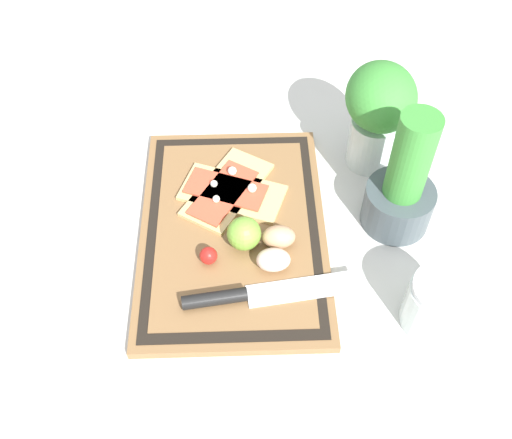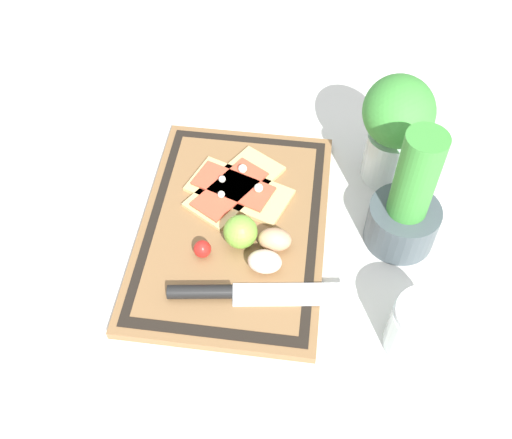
% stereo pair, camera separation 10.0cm
% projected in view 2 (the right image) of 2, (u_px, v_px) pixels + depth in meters
% --- Properties ---
extents(ground_plane, '(6.00, 6.00, 0.00)m').
position_uv_depth(ground_plane, '(234.00, 230.00, 1.03)').
color(ground_plane, silver).
extents(cutting_board, '(0.46, 0.31, 0.02)m').
position_uv_depth(cutting_board, '(233.00, 227.00, 1.02)').
color(cutting_board, brown).
rests_on(cutting_board, ground_plane).
extents(pizza_slice_near, '(0.20, 0.17, 0.02)m').
position_uv_depth(pizza_slice_near, '(234.00, 187.00, 1.06)').
color(pizza_slice_near, tan).
rests_on(pizza_slice_near, cutting_board).
extents(pizza_slice_far, '(0.15, 0.20, 0.02)m').
position_uv_depth(pizza_slice_far, '(239.00, 189.00, 1.05)').
color(pizza_slice_far, tan).
rests_on(pizza_slice_far, cutting_board).
extents(knife, '(0.07, 0.28, 0.02)m').
position_uv_depth(knife, '(228.00, 293.00, 0.92)').
color(knife, silver).
rests_on(knife, cutting_board).
extents(egg_brown, '(0.04, 0.05, 0.04)m').
position_uv_depth(egg_brown, '(275.00, 240.00, 0.97)').
color(egg_brown, tan).
rests_on(egg_brown, cutting_board).
extents(egg_pink, '(0.04, 0.05, 0.04)m').
position_uv_depth(egg_pink, '(265.00, 262.00, 0.94)').
color(egg_pink, beige).
rests_on(egg_pink, cutting_board).
extents(lime, '(0.06, 0.06, 0.06)m').
position_uv_depth(lime, '(240.00, 232.00, 0.97)').
color(lime, '#70A838').
rests_on(lime, cutting_board).
extents(cherry_tomato_red, '(0.03, 0.03, 0.03)m').
position_uv_depth(cherry_tomato_red, '(202.00, 249.00, 0.96)').
color(cherry_tomato_red, red).
rests_on(cherry_tomato_red, cutting_board).
extents(herb_pot, '(0.12, 0.12, 0.24)m').
position_uv_depth(herb_pot, '(407.00, 207.00, 0.95)').
color(herb_pot, '#3D474C').
rests_on(herb_pot, ground_plane).
extents(sauce_jar, '(0.10, 0.10, 0.10)m').
position_uv_depth(sauce_jar, '(420.00, 331.00, 0.86)').
color(sauce_jar, silver).
rests_on(sauce_jar, ground_plane).
extents(herb_glass, '(0.14, 0.12, 0.21)m').
position_uv_depth(herb_glass, '(396.00, 124.00, 1.01)').
color(herb_glass, silver).
rests_on(herb_glass, ground_plane).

